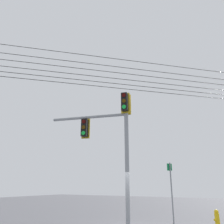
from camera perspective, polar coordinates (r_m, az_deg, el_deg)
signal_mast_assembly at (r=11.75m, az=0.58°, el=-4.47°), size 1.47×4.15×6.36m
route_sign_primary at (r=13.94m, az=14.00°, el=-16.80°), size 0.33×0.19×3.13m
fire_hydrant at (r=13.36m, az=23.89°, el=-22.34°), size 0.29×0.27×0.81m
overhead_wire_span at (r=12.31m, az=-2.38°, el=9.33°), size 18.21×20.30×2.06m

